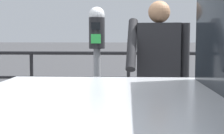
% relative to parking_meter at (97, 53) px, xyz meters
% --- Properties ---
extents(sidewalk_curb, '(36.00, 3.03, 0.16)m').
position_rel_parking_meter_xyz_m(sidewalk_curb, '(0.31, 1.14, -1.17)').
color(sidewalk_curb, gray).
rests_on(sidewalk_curb, ground).
extents(parking_meter, '(0.16, 0.17, 1.54)m').
position_rel_parking_meter_xyz_m(parking_meter, '(0.00, 0.00, 0.00)').
color(parking_meter, slate).
rests_on(parking_meter, sidewalk_curb).
extents(pedestrian_at_meter, '(0.62, 0.46, 1.59)m').
position_rel_parking_meter_xyz_m(pedestrian_at_meter, '(0.61, -0.04, -0.19)').
color(pedestrian_at_meter, black).
rests_on(pedestrian_at_meter, sidewalk_curb).
extents(background_railing, '(24.06, 0.06, 0.99)m').
position_rel_parking_meter_xyz_m(background_railing, '(0.31, 2.44, -0.39)').
color(background_railing, black).
rests_on(background_railing, sidewalk_curb).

